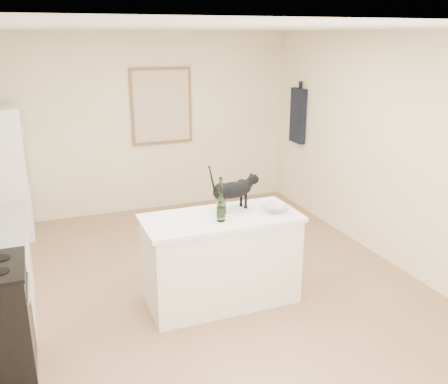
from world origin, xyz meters
TOP-DOWN VIEW (x-y plane):
  - floor at (0.00, 0.00)m, footprint 5.50×5.50m
  - ceiling at (0.00, 0.00)m, footprint 5.50×5.50m
  - wall_back at (0.00, 2.75)m, footprint 4.50×0.00m
  - wall_front at (0.00, -2.75)m, footprint 4.50×0.00m
  - wall_right at (2.25, 0.00)m, footprint 0.00×5.50m
  - island_base at (0.10, -0.20)m, footprint 1.44×0.67m
  - island_top at (0.10, -0.20)m, footprint 1.50×0.70m
  - artwork_frame at (0.30, 2.72)m, footprint 0.90×0.03m
  - artwork_canvas at (0.30, 2.70)m, footprint 0.82×0.00m
  - hanging_garment at (2.19, 2.05)m, footprint 0.08×0.34m
  - black_cat at (0.26, -0.08)m, footprint 0.54×0.27m
  - wine_bottle at (0.05, -0.31)m, footprint 0.08×0.08m
  - glass_bowl at (0.63, -0.30)m, footprint 0.32×0.32m
  - fridge_paper at (-1.60, 2.47)m, footprint 0.02×0.13m

SIDE VIEW (x-z plane):
  - floor at x=0.00m, z-range 0.00..0.00m
  - island_base at x=0.10m, z-range 0.00..0.86m
  - island_top at x=0.10m, z-range 0.86..0.90m
  - glass_bowl at x=0.63m, z-range 0.90..0.97m
  - black_cat at x=0.26m, z-range 0.90..1.26m
  - wine_bottle at x=0.05m, z-range 0.90..1.27m
  - wall_back at x=0.00m, z-range -0.95..3.55m
  - wall_front at x=0.00m, z-range -0.95..3.55m
  - wall_right at x=2.25m, z-range -1.45..4.05m
  - fridge_paper at x=-1.60m, z-range 1.22..1.39m
  - hanging_garment at x=2.19m, z-range 1.00..1.80m
  - artwork_frame at x=0.30m, z-range 1.00..2.10m
  - artwork_canvas at x=0.30m, z-range 1.04..2.06m
  - ceiling at x=0.00m, z-range 2.60..2.60m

